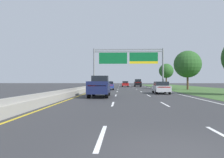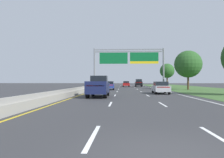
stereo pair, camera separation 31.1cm
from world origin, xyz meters
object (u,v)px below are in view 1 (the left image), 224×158
car_red_centre_lane_sedan (125,84)px  car_black_right_lane_suv (138,83)px  roadside_tree_mid (188,64)px  car_silver_right_lane_sedan (161,87)px  roadside_tree_far (166,71)px  car_blue_left_lane_sedan (109,85)px  pickup_truck_navy (100,86)px  overhead_sign_gantry (128,60)px

car_red_centre_lane_sedan → car_black_right_lane_suv: size_ratio=0.94×
car_red_centre_lane_sedan → roadside_tree_mid: size_ratio=0.61×
car_red_centre_lane_sedan → car_silver_right_lane_sedan: bearing=-174.5°
car_black_right_lane_suv → roadside_tree_far: bearing=-106.8°
car_red_centre_lane_sedan → car_blue_left_lane_sedan: 21.11m
car_silver_right_lane_sedan → pickup_truck_navy: bearing=129.0°
roadside_tree_far → pickup_truck_navy: bearing=-111.7°
overhead_sign_gantry → car_blue_left_lane_sedan: overhead_sign_gantry is taller
car_blue_left_lane_sedan → roadside_tree_far: (14.44, 18.43, 3.53)m
overhead_sign_gantry → car_silver_right_lane_sedan: overhead_sign_gantry is taller
roadside_tree_mid → car_red_centre_lane_sedan: bearing=119.3°
car_red_centre_lane_sedan → overhead_sign_gantry: bearing=-179.9°
overhead_sign_gantry → roadside_tree_far: (10.65, 12.60, -1.78)m
pickup_truck_navy → car_red_centre_lane_sedan: (3.41, 38.60, -0.26)m
car_red_centre_lane_sedan → roadside_tree_far: size_ratio=0.70×
car_black_right_lane_suv → roadside_tree_mid: (7.73, -20.10, 3.68)m
overhead_sign_gantry → car_red_centre_lane_sedan: (-0.37, 15.00, -5.31)m
roadside_tree_mid → car_silver_right_lane_sedan: bearing=-119.8°
car_silver_right_lane_sedan → car_blue_left_lane_sedan: same height
pickup_truck_navy → roadside_tree_far: 39.11m
pickup_truck_navy → car_blue_left_lane_sedan: pickup_truck_navy is taller
roadside_tree_far → car_blue_left_lane_sedan: bearing=-128.1°
overhead_sign_gantry → car_blue_left_lane_sedan: bearing=-123.1°
car_silver_right_lane_sedan → car_blue_left_lane_sedan: bearing=32.7°
car_red_centre_lane_sedan → roadside_tree_mid: (11.27, -20.12, 3.96)m
car_red_centre_lane_sedan → car_blue_left_lane_sedan: bearing=169.3°
overhead_sign_gantry → car_black_right_lane_suv: overhead_sign_gantry is taller
pickup_truck_navy → roadside_tree_mid: roadside_tree_mid is taller
car_blue_left_lane_sedan → pickup_truck_navy: bearing=178.7°
overhead_sign_gantry → roadside_tree_far: size_ratio=2.39×
overhead_sign_gantry → roadside_tree_far: bearing=49.8°
car_blue_left_lane_sedan → roadside_tree_mid: size_ratio=0.61×
pickup_truck_navy → car_blue_left_lane_sedan: size_ratio=1.22×
pickup_truck_navy → roadside_tree_far: roadside_tree_far is taller
car_silver_right_lane_sedan → car_black_right_lane_suv: bearing=1.8°
pickup_truck_navy → car_blue_left_lane_sedan: bearing=-0.2°
car_silver_right_lane_sedan → roadside_tree_mid: bearing=-28.7°
overhead_sign_gantry → car_black_right_lane_suv: 16.11m
car_red_centre_lane_sedan → roadside_tree_far: (11.01, -2.40, 3.53)m
car_silver_right_lane_sedan → roadside_tree_mid: (7.31, 12.75, 3.96)m
car_silver_right_lane_sedan → roadside_tree_mid: size_ratio=0.61×
car_blue_left_lane_sedan → roadside_tree_mid: roadside_tree_mid is taller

